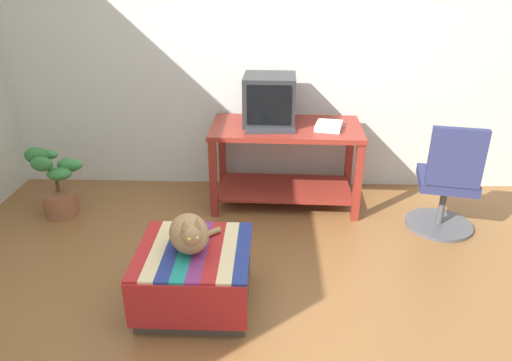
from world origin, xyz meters
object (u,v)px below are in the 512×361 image
Objects in this scene: ottoman_with_blanket at (195,276)px; keyboard at (270,130)px; tv_monitor at (269,100)px; cat at (190,233)px; book at (329,126)px; office_chair at (447,186)px; desk at (286,151)px; potted_plant at (57,186)px.

keyboard is at bearing 70.51° from ottoman_with_blanket.
tv_monitor reaches higher than cat.
tv_monitor reaches higher than book.
book is at bearing 6.10° from keyboard.
office_chair is (1.37, -0.30, -0.33)m from keyboard.
desk is at bearing -26.90° from tv_monitor.
ottoman_with_blanket is 0.76× the size of office_chair.
ottoman_with_blanket is at bearing -113.58° from keyboard.
tv_monitor is 1.09× the size of cat.
ottoman_with_blanket is (-0.92, -1.33, -0.54)m from book.
desk is at bearing 42.68° from keyboard.
book is 0.63× the size of cat.
cat reaches higher than ottoman_with_blanket.
keyboard is (0.01, -0.22, -0.18)m from tv_monitor.
office_chair reaches higher than potted_plant.
ottoman_with_blanket is at bearing -111.09° from desk.
book is at bearing 36.69° from cat.
desk reaches higher than cat.
keyboard reaches higher than cat.
cat is at bearing -105.52° from tv_monitor.
desk is at bearing 8.87° from potted_plant.
office_chair is at bearing 9.26° from cat.
book reaches higher than keyboard.
book is 0.28× the size of office_chair.
tv_monitor is 1.08× the size of keyboard.
ottoman_with_blanket is (-0.44, -1.24, -0.53)m from keyboard.
desk is 0.43m from book.
book is at bearing -8.09° from desk.
desk is 1.31m from office_chair.
potted_plant is at bearing 140.10° from ottoman_with_blanket.
keyboard is 0.59× the size of ottoman_with_blanket.
tv_monitor is at bearing 12.02° from potted_plant.
desk is 1.87× the size of ottoman_with_blanket.
keyboard is 0.49m from book.
tv_monitor is 0.73× the size of potted_plant.
desk is at bearing -176.42° from book.
cat is (-0.45, -1.25, -0.22)m from keyboard.
potted_plant is (-1.31, 1.09, 0.07)m from ottoman_with_blanket.
potted_plant is at bearing 121.30° from cat.
keyboard reaches higher than potted_plant.
cat is (-0.45, -1.47, -0.41)m from tv_monitor.
book is (0.48, 0.09, 0.01)m from keyboard.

